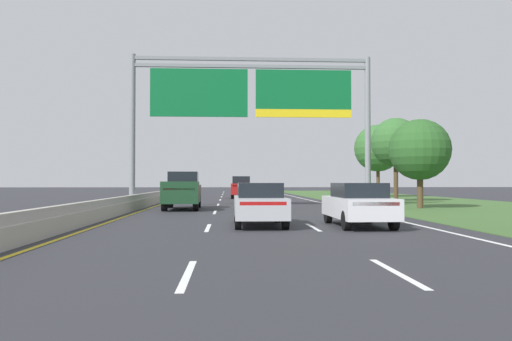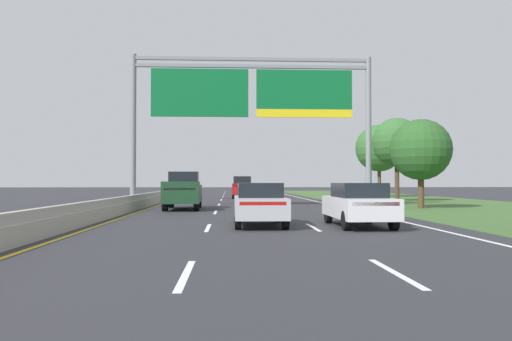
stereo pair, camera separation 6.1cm
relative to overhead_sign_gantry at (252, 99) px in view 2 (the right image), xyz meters
name	(u,v)px [view 2 (the right image)]	position (x,y,z in m)	size (l,w,h in m)	color
ground_plane	(247,206)	(-0.30, 1.77, -6.73)	(220.00, 220.00, 0.00)	#2B2B30
lane_striping	(247,207)	(-0.30, 1.31, -6.73)	(11.96, 106.00, 0.01)	white
grass_verge_right	(455,206)	(13.65, 1.77, -6.72)	(14.00, 110.00, 0.02)	#3D602D
median_barrier_concrete	(145,201)	(-6.90, 1.77, -6.38)	(0.60, 110.00, 0.85)	#A8A399
overhead_sign_gantry	(252,99)	(0.00, 0.00, 0.00)	(15.06, 0.42, 9.49)	gray
pickup_truck_darkgreen	(183,191)	(-4.11, -1.67, -5.65)	(2.12, 5.44, 2.20)	#193D23
car_white_right_lane_sedan	(358,204)	(3.25, -13.47, -5.91)	(1.85, 4.41, 1.57)	silver
car_silver_centre_lane_sedan	(259,203)	(-0.30, -12.96, -5.91)	(1.84, 4.41, 1.57)	#B2B5BA
car_red_centre_lane_suv	(242,187)	(-0.20, 17.69, -5.63)	(2.02, 4.75, 2.11)	maroon
roadside_tree_mid	(421,150)	(10.07, -1.55, -3.20)	(3.68, 3.68, 5.38)	#4C3823
roadside_tree_far	(397,143)	(12.05, 8.83, -1.97)	(3.95, 3.95, 6.76)	#4C3823
roadside_tree_distant	(379,148)	(14.06, 20.51, -1.66)	(4.87, 4.87, 7.52)	#4C3823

